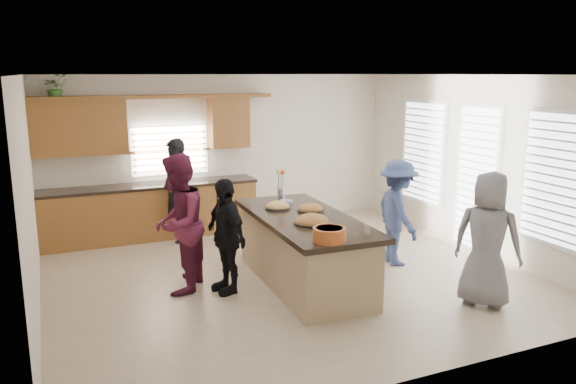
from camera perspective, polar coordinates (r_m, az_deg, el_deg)
name	(u,v)px	position (r m, az deg, el deg)	size (l,w,h in m)	color
floor	(289,275)	(8.07, 0.08, -8.48)	(6.50, 6.50, 0.00)	#CAB496
room_shell	(289,143)	(7.62, 0.09, 5.05)	(6.52, 6.02, 2.81)	silver
back_cabinetry	(147,186)	(9.97, -14.11, 0.57)	(4.08, 0.66, 2.46)	brown
right_wall_glazing	(479,169)	(9.35, 18.81, 2.24)	(0.06, 4.00, 2.25)	white
island	(304,252)	(7.63, 1.65, -6.10)	(1.25, 2.74, 0.95)	tan
platter_front	(312,221)	(7.13, 2.45, -3.00)	(0.47, 0.47, 0.19)	black
platter_mid	(311,209)	(7.77, 2.34, -1.75)	(0.38, 0.38, 0.15)	black
platter_back	(278,207)	(7.91, -1.04, -1.50)	(0.37, 0.37, 0.15)	black
salad_bowl	(329,234)	(6.39, 4.23, -4.25)	(0.38, 0.38, 0.16)	#BE5622
clear_cup	(367,230)	(6.71, 8.02, -3.82)	(0.07, 0.07, 0.11)	white
plate_stack	(286,202)	(8.23, -0.18, -1.00)	(0.19, 0.19, 0.05)	#9C83BE
flower_vase	(281,183)	(8.46, -0.72, 0.90)	(0.14, 0.14, 0.44)	silver
potted_plant	(56,87)	(9.75, -22.54, 9.82)	(0.37, 0.32, 0.41)	#407A31
woman_left_back	(176,191)	(9.66, -11.33, 0.15)	(0.64, 0.42, 1.76)	black
woman_left_mid	(178,224)	(7.40, -11.10, -3.19)	(0.89, 0.69, 1.82)	maroon
woman_left_front	(226,236)	(7.33, -6.36, -4.44)	(0.89, 0.37, 1.52)	black
woman_right_back	(398,212)	(8.50, 11.09, -2.06)	(1.02, 0.59, 1.59)	#374678
woman_right_front	(487,239)	(7.26, 19.60, -4.56)	(0.82, 0.54, 1.68)	slate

